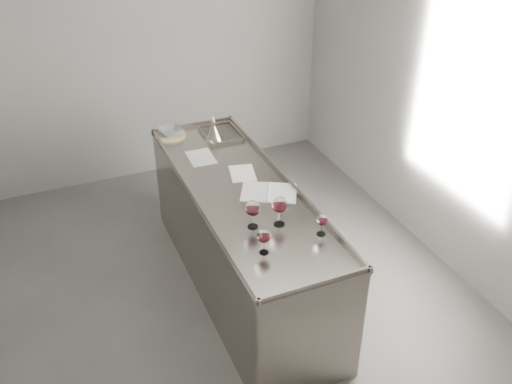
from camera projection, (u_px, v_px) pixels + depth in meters
name	position (u px, v px, depth m)	size (l,w,h in m)	color
room_shell	(184.00, 166.00, 3.63)	(4.54, 5.04, 2.84)	#54514E
counter	(242.00, 239.00, 4.52)	(0.77, 2.42, 0.97)	gray
wine_glass_left	(264.00, 237.00, 3.54)	(0.09, 0.09, 0.18)	white
wine_glass_middle	(253.00, 209.00, 3.77)	(0.10, 0.10, 0.20)	white
wine_glass_right	(280.00, 206.00, 3.79)	(0.11, 0.11, 0.21)	white
wine_glass_small	(322.00, 221.00, 3.72)	(0.08, 0.08, 0.15)	white
notebook	(269.00, 193.00, 4.21)	(0.49, 0.44, 0.02)	silver
loose_paper_top	(201.00, 157.00, 4.69)	(0.20, 0.29, 0.00)	silver
loose_paper_under	(242.00, 173.00, 4.46)	(0.19, 0.27, 0.00)	silver
trivet	(170.00, 135.00, 5.03)	(0.27, 0.27, 0.02)	beige
ceramic_bowl	(170.00, 131.00, 5.01)	(0.20, 0.20, 0.05)	gray
wine_funnel	(214.00, 133.00, 4.92)	(0.16, 0.16, 0.23)	#A69C94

